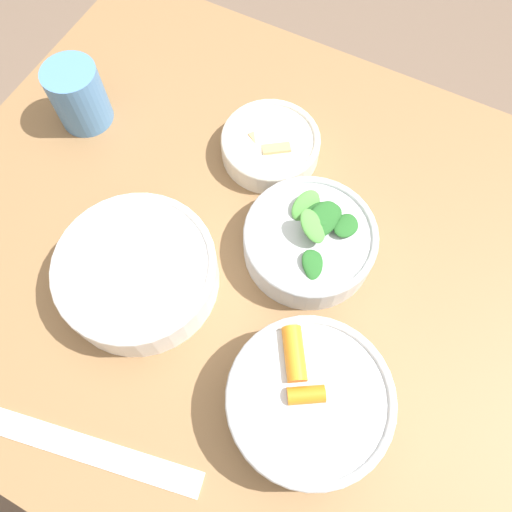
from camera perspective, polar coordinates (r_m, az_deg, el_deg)
The scene contains 8 objects.
ground_plane at distance 1.39m, azimuth 0.97°, elevation -13.21°, with size 10.00×10.00×0.00m, color brown.
dining_table at distance 0.79m, azimuth 1.67°, elevation -4.78°, with size 0.98×0.77×0.76m.
bowl_carrots at distance 0.58m, azimuth 6.01°, elevation -16.14°, with size 0.18×0.18×0.08m.
bowl_greens at distance 0.64m, azimuth 6.22°, elevation 1.83°, with size 0.17×0.17×0.08m.
bowl_beans_hotdog at distance 0.64m, azimuth -13.35°, elevation -1.88°, with size 0.20×0.20×0.06m.
bowl_cookies at distance 0.73m, azimuth 1.66°, elevation 12.56°, with size 0.14×0.14×0.04m.
ruler at distance 0.63m, azimuth -18.09°, elevation -20.45°, with size 0.26×0.08×0.00m.
cup at distance 0.79m, azimuth -19.64°, elevation 16.87°, with size 0.08×0.08×0.09m.
Camera 1 is at (-0.10, 0.24, 1.36)m, focal length 35.00 mm.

